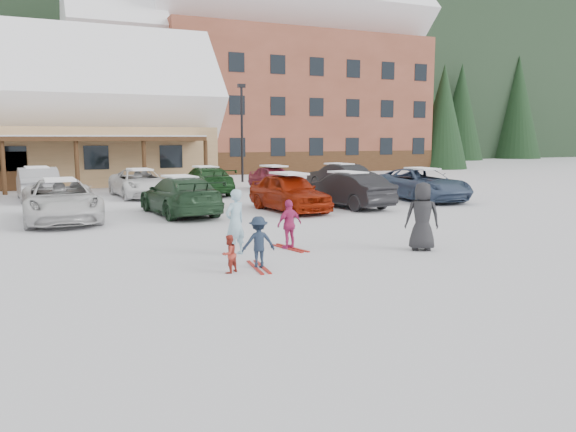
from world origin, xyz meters
name	(u,v)px	position (x,y,z in m)	size (l,w,h in m)	color
ground	(293,264)	(0.00, 0.00, 0.00)	(160.00, 160.00, 0.00)	silver
forested_hillside	(72,34)	(0.00, 85.00, 19.00)	(300.00, 70.00, 38.00)	black
alpine_hotel	(267,76)	(14.27, 38.00, 8.63)	(31.48, 14.01, 21.48)	brown
lamp_post	(242,127)	(6.97, 23.94, 3.64)	(0.50, 0.25, 6.47)	black
conifer_1	(444,103)	(30.00, 32.00, 6.26)	(4.84, 4.84, 11.22)	black
conifer_3	(166,115)	(6.00, 44.00, 5.12)	(3.96, 3.96, 9.18)	black
conifer_4	(395,108)	(34.00, 46.00, 6.54)	(5.06, 5.06, 11.73)	black
adult_skier	(235,222)	(-0.92, 1.54, 0.84)	(0.61, 0.40, 1.68)	#98C1D4
toddler_red	(229,254)	(-1.66, -0.24, 0.42)	(0.41, 0.32, 0.85)	#A83226
child_navy	(258,242)	(-0.89, -0.04, 0.59)	(0.77, 0.44, 1.19)	#1B273A
skis_child_navy	(259,267)	(-0.89, -0.04, 0.01)	(0.20, 1.40, 0.03)	#A31D17
child_magenta	(289,224)	(0.66, 1.73, 0.66)	(0.78, 0.32, 1.32)	#BE2B6D
skis_child_magenta	(289,248)	(0.66, 1.73, 0.01)	(0.20, 1.40, 0.03)	#A31D17
bystander_dark	(422,216)	(3.78, 0.13, 0.91)	(0.88, 0.58, 1.81)	#232326
parked_car_2	(61,200)	(-4.80, 9.52, 0.75)	(2.49, 5.41, 1.50)	silver
parked_car_3	(180,196)	(-0.52, 9.55, 0.74)	(2.08, 5.12, 1.49)	#203D25
parked_car_4	(289,192)	(3.77, 8.84, 0.77)	(1.82, 4.53, 1.54)	#961E08
parked_car_5	(348,190)	(6.60, 9.05, 0.75)	(1.59, 4.57, 1.51)	black
parked_car_6	(422,184)	(11.18, 10.01, 0.76)	(2.52, 5.46, 1.52)	#3A4C69
parked_car_9	(37,184)	(-5.59, 17.35, 0.79)	(1.67, 4.78, 1.57)	#A3A4A8
parked_car_10	(140,183)	(-0.88, 16.82, 0.70)	(2.32, 5.04, 1.40)	white
parked_car_11	(206,181)	(2.48, 16.77, 0.73)	(2.04, 5.03, 1.46)	#173E19
parked_car_12	(274,178)	(6.58, 17.38, 0.70)	(1.65, 4.09, 1.39)	#972B43
parked_car_13	(339,177)	(10.25, 16.47, 0.74)	(1.57, 4.49, 1.48)	black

